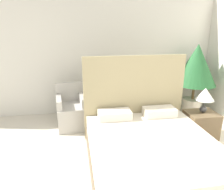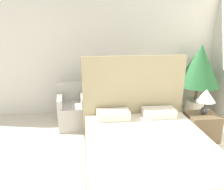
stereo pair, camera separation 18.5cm
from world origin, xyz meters
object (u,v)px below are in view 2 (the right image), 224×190
potted_palm (199,69)px  table_lamp (206,97)px  bed (146,148)px  armchair_near_window_right (113,110)px  armchair_near_window_left (72,112)px  nightstand (201,127)px

potted_palm → table_lamp: (-0.41, -1.07, -0.27)m
bed → armchair_near_window_right: (-0.30, 1.49, 0.01)m
armchair_near_window_right → potted_palm: (1.93, 0.24, 0.79)m
armchair_near_window_left → armchair_near_window_right: bearing=-4.9°
potted_palm → nightstand: 1.44m
armchair_near_window_left → table_lamp: bearing=-24.2°
table_lamp → armchair_near_window_right: bearing=151.4°
armchair_near_window_left → table_lamp: (2.37, -0.83, 0.51)m
armchair_near_window_left → potted_palm: potted_palm is taller
potted_palm → nightstand: (-0.43, -1.09, -0.84)m
bed → armchair_near_window_left: 1.88m
bed → armchair_near_window_left: bearing=127.5°
nightstand → bed: bearing=-151.9°
table_lamp → nightstand: bearing=-140.0°
table_lamp → armchair_near_window_left: bearing=160.7°
armchair_near_window_right → potted_palm: bearing=4.2°
bed → nightstand: size_ratio=3.81×
armchair_near_window_right → potted_palm: size_ratio=0.54×
armchair_near_window_right → table_lamp: 1.81m
armchair_near_window_right → nightstand: (1.50, -0.85, -0.05)m
nightstand → table_lamp: bearing=40.0°
nightstand → table_lamp: (0.02, 0.02, 0.57)m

